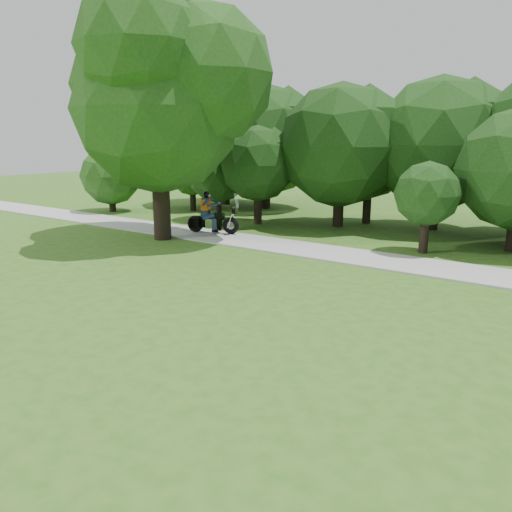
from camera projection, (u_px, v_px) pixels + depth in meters
The scene contains 4 objects.
ground at pixel (315, 363), 8.95m from camera, with size 100.00×100.00×0.00m, color #2E5F1B.
walkway at pixel (441, 269), 15.30m from camera, with size 60.00×2.20×0.06m, color #A2A29D.
big_tree_west at pixel (162, 89), 18.99m from camera, with size 8.64×6.56×9.96m.
touring_motorcycle at pixel (210, 218), 20.85m from camera, with size 2.22×1.24×1.75m.
Camera 1 is at (3.91, -7.36, 3.94)m, focal length 35.00 mm.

